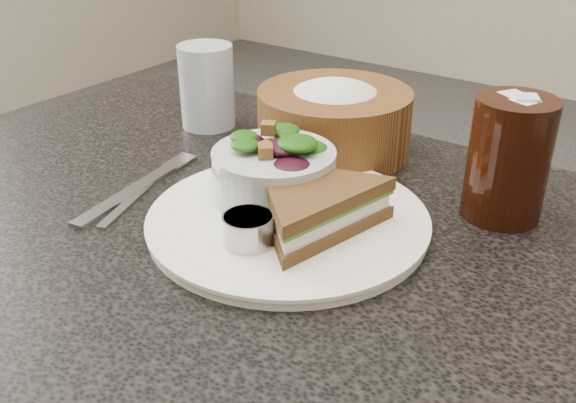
% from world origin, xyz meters
% --- Properties ---
extents(dinner_plate, '(0.30, 0.30, 0.01)m').
position_xyz_m(dinner_plate, '(0.03, 0.03, 0.76)').
color(dinner_plate, white).
rests_on(dinner_plate, dining_table).
extents(sandwich, '(0.25, 0.25, 0.05)m').
position_xyz_m(sandwich, '(0.07, 0.02, 0.79)').
color(sandwich, '#482D18').
rests_on(sandwich, dinner_plate).
extents(salad_bowl, '(0.18, 0.18, 0.08)m').
position_xyz_m(salad_bowl, '(-0.00, 0.05, 0.80)').
color(salad_bowl, '#B4BDB9').
rests_on(salad_bowl, dinner_plate).
extents(dressing_ramekin, '(0.05, 0.05, 0.03)m').
position_xyz_m(dressing_ramekin, '(0.03, -0.04, 0.78)').
color(dressing_ramekin, '#A1A3A7').
rests_on(dressing_ramekin, dinner_plate).
extents(orange_wedge, '(0.08, 0.08, 0.03)m').
position_xyz_m(orange_wedge, '(0.07, 0.08, 0.78)').
color(orange_wedge, '#FF5A06').
rests_on(orange_wedge, dinner_plate).
extents(fork, '(0.04, 0.19, 0.01)m').
position_xyz_m(fork, '(-0.16, -0.02, 0.75)').
color(fork, '#A7A9AC').
rests_on(fork, dining_table).
extents(knife, '(0.07, 0.17, 0.00)m').
position_xyz_m(knife, '(-0.15, -0.01, 0.75)').
color(knife, '#A8ACB6').
rests_on(knife, dining_table).
extents(bread_basket, '(0.27, 0.27, 0.12)m').
position_xyz_m(bread_basket, '(-0.03, 0.23, 0.81)').
color(bread_basket, brown).
rests_on(bread_basket, dining_table).
extents(cola_glass, '(0.11, 0.11, 0.15)m').
position_xyz_m(cola_glass, '(0.21, 0.19, 0.82)').
color(cola_glass, black).
rests_on(cola_glass, dining_table).
extents(water_glass, '(0.10, 0.10, 0.12)m').
position_xyz_m(water_glass, '(-0.24, 0.20, 0.81)').
color(water_glass, '#ABB9C5').
rests_on(water_glass, dining_table).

